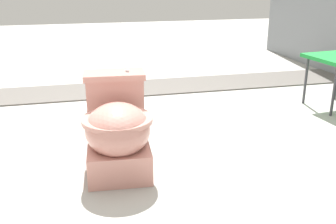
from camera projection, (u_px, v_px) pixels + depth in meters
ground_plane at (140, 147)px, 2.56m from camera, size 14.00×14.00×0.00m
gravel_strip at (166, 86)px, 3.92m from camera, size 0.56×8.00×0.01m
toilet at (117, 129)px, 2.25m from camera, size 0.66×0.42×0.52m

